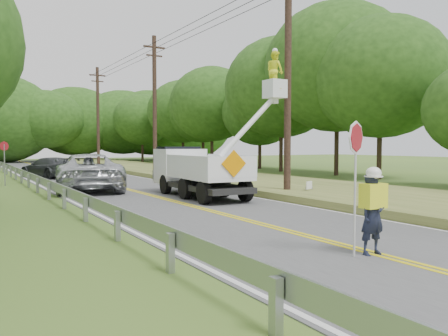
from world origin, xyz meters
TOP-DOWN VIEW (x-y plane):
  - ground at (0.00, 0.00)m, footprint 140.00×140.00m
  - road at (0.00, 14.00)m, footprint 7.20×96.00m
  - guardrail at (-4.02, 14.91)m, footprint 0.18×48.00m
  - utility_poles at (5.00, 17.02)m, footprint 1.60×43.30m
  - tall_grass_verge at (7.10, 14.00)m, footprint 7.00×96.00m
  - treeline_right at (15.90, 24.98)m, footprint 12.28×56.07m
  - treeline_horizon at (-0.02, 56.19)m, footprint 57.54×14.62m
  - flagger at (-0.11, 0.01)m, footprint 1.07×0.42m
  - bucket_truck at (1.89, 11.30)m, footprint 4.27×6.24m
  - suv_silver at (-1.80, 15.92)m, footprint 4.04×6.83m
  - suv_darkgrey at (-2.00, 25.58)m, footprint 3.56×5.12m
  - stop_sign_permanent at (-5.07, 20.62)m, footprint 0.48×0.23m
  - yard_sign at (5.54, 8.19)m, footprint 0.46×0.19m

SIDE VIEW (x-z plane):
  - ground at x=0.00m, z-range 0.00..0.00m
  - road at x=0.00m, z-range 0.00..0.02m
  - tall_grass_verge at x=7.10m, z-range 0.00..0.30m
  - yard_sign at x=5.54m, z-range 0.15..0.84m
  - guardrail at x=-4.02m, z-range 0.17..0.94m
  - suv_darkgrey at x=-2.00m, z-range 0.02..1.40m
  - suv_silver at x=-1.80m, z-range 0.02..1.80m
  - flagger at x=-0.11m, z-range -0.36..2.32m
  - bucket_truck at x=1.89m, z-range -1.63..4.51m
  - stop_sign_permanent at x=-5.07m, z-range 0.39..2.81m
  - utility_poles at x=5.00m, z-range 0.27..10.27m
  - treeline_horizon at x=-0.02m, z-range -0.11..11.11m
  - treeline_right at x=15.90m, z-range 0.26..12.73m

